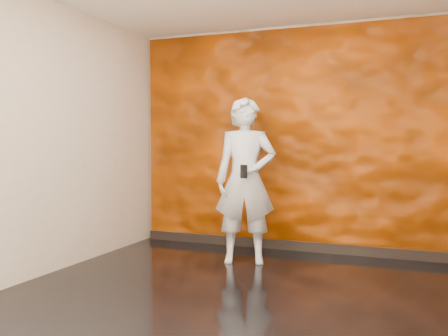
# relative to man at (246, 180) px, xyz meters

# --- Properties ---
(room) EXTENTS (4.02, 4.02, 2.81)m
(room) POSITION_rel_man_xyz_m (0.27, -1.13, 0.47)
(room) COLOR black
(room) RESTS_ON ground
(feature_wall) EXTENTS (3.90, 0.06, 2.75)m
(feature_wall) POSITION_rel_man_xyz_m (0.27, 0.83, 0.46)
(feature_wall) COLOR #C24600
(feature_wall) RESTS_ON ground
(baseboard) EXTENTS (3.90, 0.04, 0.12)m
(baseboard) POSITION_rel_man_xyz_m (0.27, 0.79, -0.86)
(baseboard) COLOR black
(baseboard) RESTS_ON ground
(man) EXTENTS (0.78, 0.62, 1.85)m
(man) POSITION_rel_man_xyz_m (0.00, 0.00, 0.00)
(man) COLOR #A3A8B3
(man) RESTS_ON ground
(phone) EXTENTS (0.08, 0.02, 0.15)m
(phone) POSITION_rel_man_xyz_m (0.08, -0.28, 0.12)
(phone) COLOR black
(phone) RESTS_ON man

